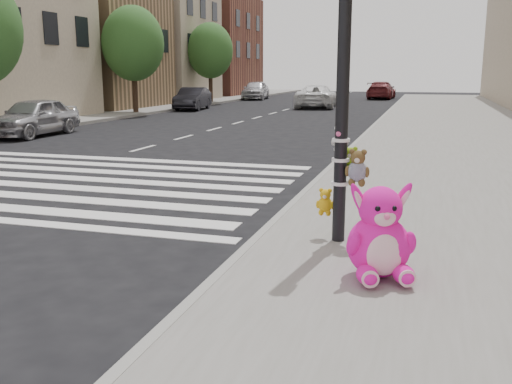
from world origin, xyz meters
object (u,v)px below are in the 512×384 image
at_px(car_silver_far, 33,117).
at_px(pink_bunny, 380,239).
at_px(signal_pole, 344,114).
at_px(car_white_near, 316,96).
at_px(red_teddy, 402,238).
at_px(car_dark_far, 193,99).

bearing_deg(car_silver_far, pink_bunny, -42.92).
xyz_separation_m(signal_pole, car_silver_far, (-12.43, 10.12, -1.08)).
distance_m(signal_pole, car_silver_far, 16.06).
bearing_deg(car_silver_far, car_white_near, 68.41).
bearing_deg(car_white_near, signal_pole, 95.26).
bearing_deg(signal_pole, car_white_near, 101.39).
xyz_separation_m(pink_bunny, car_white_near, (-6.35, 29.87, 0.14)).
bearing_deg(pink_bunny, car_silver_far, 118.56).
bearing_deg(car_silver_far, red_teddy, -39.25).
distance_m(pink_bunny, car_white_near, 30.54).
distance_m(car_silver_far, car_dark_far, 14.45).
xyz_separation_m(signal_pole, car_dark_far, (-12.43, 24.57, -1.10)).
xyz_separation_m(signal_pole, red_teddy, (0.77, 0.01, -1.53)).
bearing_deg(car_dark_far, red_teddy, -69.54).
relative_size(pink_bunny, car_silver_far, 0.26).
relative_size(pink_bunny, car_dark_far, 0.26).
bearing_deg(car_silver_far, car_dark_far, 88.20).
bearing_deg(signal_pole, car_dark_far, 116.84).
xyz_separation_m(car_dark_far, car_white_near, (6.66, 4.07, 0.05)).
relative_size(car_silver_far, car_white_near, 0.79).
relative_size(pink_bunny, red_teddy, 5.84).
relative_size(signal_pole, car_dark_far, 1.00).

